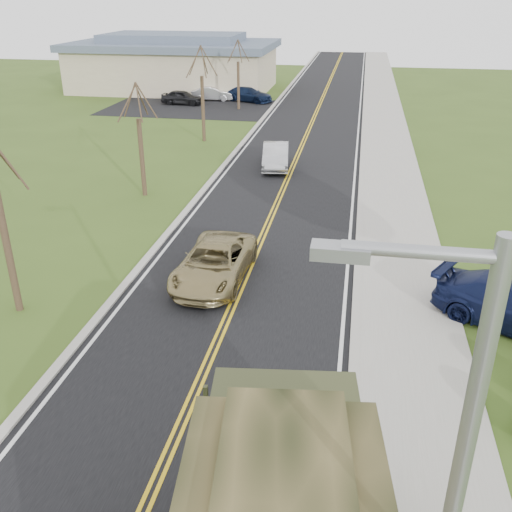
# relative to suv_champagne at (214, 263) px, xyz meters

# --- Properties ---
(road) EXTENTS (8.00, 120.00, 0.01)m
(road) POSITION_rel_suv_champagne_xyz_m (1.07, 26.72, -0.69)
(road) COLOR black
(road) RESTS_ON ground
(curb_right) EXTENTS (0.30, 120.00, 0.12)m
(curb_right) POSITION_rel_suv_champagne_xyz_m (5.22, 26.72, -0.64)
(curb_right) COLOR #9E998E
(curb_right) RESTS_ON ground
(sidewalk_right) EXTENTS (3.20, 120.00, 0.10)m
(sidewalk_right) POSITION_rel_suv_champagne_xyz_m (6.97, 26.72, -0.65)
(sidewalk_right) COLOR #9E998E
(sidewalk_right) RESTS_ON ground
(curb_left) EXTENTS (0.30, 120.00, 0.10)m
(curb_left) POSITION_rel_suv_champagne_xyz_m (-3.08, 26.72, -0.65)
(curb_left) COLOR #9E998E
(curb_left) RESTS_ON ground
(bare_tree_a) EXTENTS (1.93, 2.26, 6.08)m
(bare_tree_a) POSITION_rel_suv_champagne_xyz_m (-5.93, -3.28, 1.93)
(bare_tree_a) COLOR #38281C
(bare_tree_a) RESTS_ON ground
(bare_tree_b) EXTENTS (1.83, 2.14, 5.73)m
(bare_tree_b) POSITION_rel_suv_champagne_xyz_m (-5.93, 8.72, 1.78)
(bare_tree_b) COLOR #38281C
(bare_tree_b) RESTS_ON ground
(bare_tree_c) EXTENTS (2.04, 2.39, 6.42)m
(bare_tree_c) POSITION_rel_suv_champagne_xyz_m (-5.93, 20.72, 2.08)
(bare_tree_c) COLOR #38281C
(bare_tree_c) RESTS_ON ground
(bare_tree_d) EXTENTS (1.88, 2.20, 5.91)m
(bare_tree_d) POSITION_rel_suv_champagne_xyz_m (-5.93, 32.72, 1.85)
(bare_tree_d) COLOR #38281C
(bare_tree_d) RESTS_ON ground
(commercial_building) EXTENTS (25.50, 21.50, 5.65)m
(commercial_building) POSITION_rel_suv_champagne_xyz_m (-14.92, 42.69, 1.99)
(commercial_building) COLOR tan
(commercial_building) RESTS_ON ground
(suv_champagne) EXTENTS (2.52, 5.12, 1.40)m
(suv_champagne) POSITION_rel_suv_champagne_xyz_m (0.00, 0.00, 0.00)
(suv_champagne) COLOR #908051
(suv_champagne) RESTS_ON ground
(sedan_silver) EXTENTS (2.04, 4.46, 1.42)m
(sedan_silver) POSITION_rel_suv_champagne_xyz_m (0.05, 14.97, 0.01)
(sedan_silver) COLOR #BBBBC0
(sedan_silver) RESTS_ON ground
(lot_car_dark) EXTENTS (3.99, 1.83, 1.33)m
(lot_car_dark) POSITION_rel_suv_champagne_xyz_m (-11.59, 34.06, -0.04)
(lot_car_dark) COLOR black
(lot_car_dark) RESTS_ON ground
(lot_car_silver) EXTENTS (4.13, 1.87, 1.31)m
(lot_car_silver) POSITION_rel_suv_champagne_xyz_m (-9.36, 36.72, -0.04)
(lot_car_silver) COLOR #B8B7BD
(lot_car_silver) RESTS_ON ground
(lot_car_navy) EXTENTS (5.16, 3.58, 1.39)m
(lot_car_navy) POSITION_rel_suv_champagne_xyz_m (-5.77, 36.72, -0.01)
(lot_car_navy) COLOR black
(lot_car_navy) RESTS_ON ground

